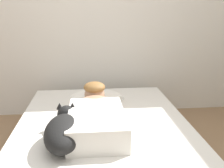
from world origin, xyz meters
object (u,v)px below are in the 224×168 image
(dog, at_px, (64,130))
(coffee_cup, at_px, (117,99))
(cell_phone, at_px, (118,129))
(bed, at_px, (104,143))
(pillow, at_px, (96,96))
(person_lying, at_px, (96,114))

(dog, xyz_separation_m, coffee_cup, (0.47, 0.79, -0.07))
(coffee_cup, relative_size, cell_phone, 0.89)
(bed, bearing_deg, pillow, 94.89)
(coffee_cup, bearing_deg, pillow, 168.25)
(pillow, relative_size, dog, 0.90)
(coffee_cup, bearing_deg, dog, -120.47)
(pillow, height_order, person_lying, person_lying)
(person_lying, bearing_deg, dog, -132.24)
(bed, xyz_separation_m, person_lying, (-0.06, -0.06, 0.30))
(pillow, height_order, dog, dog)
(bed, height_order, dog, dog)
(cell_phone, bearing_deg, coffee_cup, 84.17)
(pillow, relative_size, coffee_cup, 4.16)
(bed, distance_m, coffee_cup, 0.56)
(person_lying, height_order, cell_phone, person_lying)
(coffee_cup, height_order, cell_phone, coffee_cup)
(bed, bearing_deg, coffee_cup, 70.37)
(pillow, bearing_deg, bed, -85.11)
(coffee_cup, xyz_separation_m, cell_phone, (-0.06, -0.61, -0.03))
(pillow, xyz_separation_m, coffee_cup, (0.22, -0.04, -0.02))
(pillow, bearing_deg, coffee_cup, -11.75)
(dog, distance_m, coffee_cup, 0.92)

